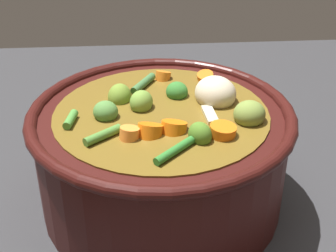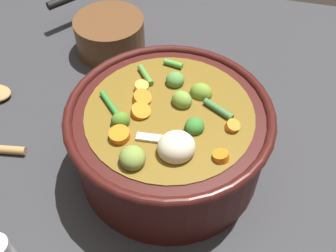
% 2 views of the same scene
% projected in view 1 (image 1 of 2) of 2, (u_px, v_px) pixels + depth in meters
% --- Properties ---
extents(ground_plane, '(1.10, 1.10, 0.00)m').
position_uv_depth(ground_plane, '(162.00, 199.00, 0.60)').
color(ground_plane, '#2D2D30').
extents(cooking_pot, '(0.31, 0.31, 0.15)m').
position_uv_depth(cooking_pot, '(162.00, 153.00, 0.57)').
color(cooking_pot, '#38110F').
rests_on(cooking_pot, ground_plane).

